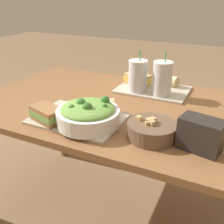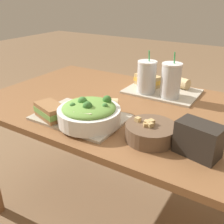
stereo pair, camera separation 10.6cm
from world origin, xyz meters
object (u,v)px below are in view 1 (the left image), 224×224
Objects in this scene: drink_cup_dark at (138,77)px; drink_cup_red at (162,80)px; sandwich_near at (47,114)px; soup_bowl at (152,129)px; baguette_near at (99,105)px; baguette_far at (168,80)px; sandwich_far at (138,79)px; chip_bag at (201,135)px; salad_bowl at (88,114)px.

drink_cup_dark is 0.97× the size of drink_cup_red.
sandwich_near is 0.74× the size of drink_cup_dark.
soup_bowl is 0.31m from baguette_near.
baguette_far is 0.59× the size of drink_cup_dark.
sandwich_far is (0.03, 0.44, 0.00)m from baguette_near.
sandwich_near reaches higher than baguette_far.
baguette_near is at bearing 67.83° from sandwich_near.
drink_cup_red is 0.53m from chip_bag.
drink_cup_red reaches higher than soup_bowl.
baguette_far is at bearing 98.94° from soup_bowl.
baguette_near is 0.66× the size of drink_cup_red.
sandwich_near is at bearing -124.44° from drink_cup_red.
drink_cup_red is at bearing -9.96° from sandwich_far.
sandwich_near is (-0.45, -0.08, 0.01)m from soup_bowl.
soup_bowl is 0.62m from baguette_far.
drink_cup_red is 1.44× the size of chip_bag.
soup_bowl is 1.18× the size of chip_bag.
sandwich_near is at bearing -163.80° from salad_bowl.
soup_bowl is 0.45m from sandwich_near.
sandwich_near is 0.63m from drink_cup_red.
baguette_near is 0.35m from drink_cup_dark.
drink_cup_dark is 1.40× the size of chip_bag.
baguette_near is at bearing 178.44° from chip_bag.
salad_bowl reaches higher than baguette_far.
chip_bag is at bearing -2.23° from soup_bowl.
baguette_near is at bearing -100.91° from drink_cup_dark.
chip_bag is at bearing -30.21° from sandwich_far.
soup_bowl reaches higher than sandwich_far.
baguette_far is (0.17, 0.07, -0.00)m from sandwich_far.
soup_bowl reaches higher than sandwich_near.
salad_bowl is 0.27m from soup_bowl.
sandwich_near reaches higher than baguette_near.
sandwich_far is at bearing 115.88° from soup_bowl.
drink_cup_red reaches higher than salad_bowl.
salad_bowl is 0.58m from sandwich_far.
sandwich_near is at bearing -85.18° from sandwich_far.
baguette_near is (-0.02, 0.14, -0.02)m from salad_bowl.
drink_cup_dark reaches higher than salad_bowl.
baguette_far is (-0.10, 0.62, 0.01)m from soup_bowl.
soup_bowl is 0.61m from sandwich_far.
baguette_near is 0.55m from baguette_far.
baguette_far is 0.68m from chip_bag.
chip_bag reaches higher than sandwich_near.
drink_cup_red reaches higher than drink_cup_dark.
drink_cup_dark is at bearing 180.00° from drink_cup_red.
chip_bag is (0.45, -0.56, 0.02)m from sandwich_far.
sandwich_far is (0.18, 0.63, 0.00)m from sandwich_near.
sandwich_near is 0.63m from chip_bag.
sandwich_near is 0.24m from baguette_near.
drink_cup_dark is (0.06, 0.34, 0.05)m from baguette_near.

